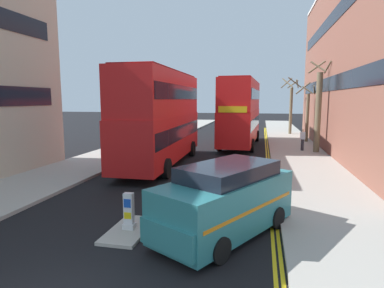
{
  "coord_description": "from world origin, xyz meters",
  "views": [
    {
      "loc": [
        3.83,
        -4.32,
        3.98
      ],
      "look_at": [
        0.5,
        11.0,
        1.8
      ],
      "focal_mm": 30.05,
      "sensor_mm": 36.0,
      "label": 1
    }
  ],
  "objects_px": {
    "keep_left_bollard": "(129,212)",
    "double_decker_bus_away": "(161,115)",
    "double_decker_bus_oncoming": "(241,111)",
    "taxi_minivan": "(224,201)",
    "pedestrian_far": "(303,139)"
  },
  "relations": [
    {
      "from": "keep_left_bollard",
      "to": "double_decker_bus_away",
      "type": "bearing_deg",
      "value": 102.03
    },
    {
      "from": "double_decker_bus_oncoming",
      "to": "taxi_minivan",
      "type": "relative_size",
      "value": 2.14
    },
    {
      "from": "taxi_minivan",
      "to": "pedestrian_far",
      "type": "bearing_deg",
      "value": 75.95
    },
    {
      "from": "keep_left_bollard",
      "to": "double_decker_bus_oncoming",
      "type": "distance_m",
      "value": 19.45
    },
    {
      "from": "double_decker_bus_oncoming",
      "to": "taxi_minivan",
      "type": "height_order",
      "value": "double_decker_bus_oncoming"
    },
    {
      "from": "keep_left_bollard",
      "to": "double_decker_bus_away",
      "type": "xyz_separation_m",
      "value": [
        -2.11,
        9.89,
        2.42
      ]
    },
    {
      "from": "double_decker_bus_oncoming",
      "to": "pedestrian_far",
      "type": "distance_m",
      "value": 5.83
    },
    {
      "from": "taxi_minivan",
      "to": "pedestrian_far",
      "type": "distance_m",
      "value": 16.83
    },
    {
      "from": "keep_left_bollard",
      "to": "double_decker_bus_away",
      "type": "height_order",
      "value": "double_decker_bus_away"
    },
    {
      "from": "keep_left_bollard",
      "to": "double_decker_bus_oncoming",
      "type": "height_order",
      "value": "double_decker_bus_oncoming"
    },
    {
      "from": "taxi_minivan",
      "to": "keep_left_bollard",
      "type": "bearing_deg",
      "value": -173.34
    },
    {
      "from": "double_decker_bus_oncoming",
      "to": "keep_left_bollard",
      "type": "bearing_deg",
      "value": -96.13
    },
    {
      "from": "taxi_minivan",
      "to": "pedestrian_far",
      "type": "xyz_separation_m",
      "value": [
        4.09,
        16.32,
        -0.08
      ]
    },
    {
      "from": "taxi_minivan",
      "to": "double_decker_bus_oncoming",
      "type": "bearing_deg",
      "value": 92.28
    },
    {
      "from": "double_decker_bus_away",
      "to": "pedestrian_far",
      "type": "relative_size",
      "value": 6.7
    }
  ]
}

